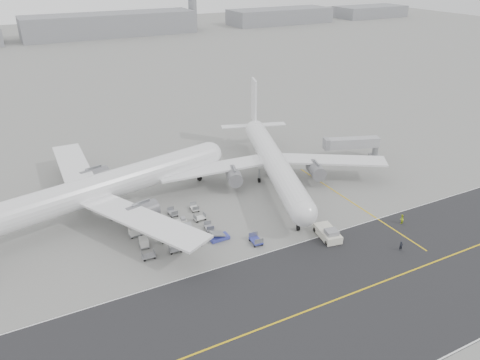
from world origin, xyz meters
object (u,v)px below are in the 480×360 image
airliner_a (103,187)px  ground_crew_b (402,219)px  jet_bridge (352,144)px  airliner_b (273,161)px  ground_crew_a (401,246)px  pushback_tug (328,233)px  control_tower (192,5)px

airliner_a → ground_crew_b: (50.86, -31.16, -4.94)m
airliner_a → jet_bridge: bearing=-103.3°
airliner_b → ground_crew_a: size_ratio=28.30×
ground_crew_b → airliner_b: bearing=-71.8°
ground_crew_a → airliner_a: bearing=149.4°
pushback_tug → jet_bridge: 40.27m
airliner_b → ground_crew_a: (5.81, -34.83, -4.46)m
control_tower → pushback_tug: size_ratio=3.66×
airliner_a → control_tower: bearing=-39.0°
airliner_a → ground_crew_b: airliner_a is taller
pushback_tug → ground_crew_b: pushback_tug is taller
pushback_tug → ground_crew_a: pushback_tug is taller
airliner_a → jet_bridge: airliner_a is taller
ground_crew_a → airliner_b: bearing=110.0°
jet_bridge → ground_crew_a: bearing=-97.8°
airliner_b → pushback_tug: bearing=-79.3°
airliner_a → ground_crew_a: (43.77, -38.15, -4.99)m
jet_bridge → airliner_b: bearing=-154.0°
control_tower → ground_crew_a: size_ratio=16.88×
pushback_tug → jet_bridge: jet_bridge is taller
airliner_a → jet_bridge: 63.52m
ground_crew_b → pushback_tug: bearing=-15.5°
control_tower → airliner_a: 267.17m
pushback_tug → airliner_b: bearing=93.0°
control_tower → ground_crew_b: (-67.07, -270.67, -15.28)m
airliner_b → jet_bridge: airliner_b is taller
airliner_b → jet_bridge: size_ratio=3.44×
control_tower → airliner_a: size_ratio=0.53×
ground_crew_a → pushback_tug: bearing=144.0°
control_tower → ground_crew_b: bearing=-103.9°
ground_crew_a → jet_bridge: bearing=72.8°
ground_crew_a → control_tower: bearing=85.5°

